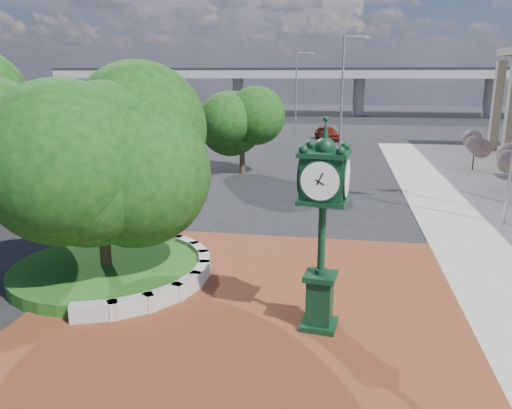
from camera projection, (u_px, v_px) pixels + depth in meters
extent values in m
plane|color=black|center=(256.00, 286.00, 15.67)|extent=(200.00, 200.00, 0.00)
cube|color=brown|center=(251.00, 299.00, 14.71)|extent=(12.00, 12.00, 0.04)
cube|color=#9E9B93|center=(94.00, 312.00, 13.37)|extent=(1.29, 0.76, 0.54)
cube|color=#9E9B93|center=(131.00, 307.00, 13.68)|extent=(1.20, 1.04, 0.54)
cube|color=#9E9B93|center=(164.00, 298.00, 14.24)|extent=(1.00, 1.22, 0.54)
cube|color=#9E9B93|center=(187.00, 286.00, 15.00)|extent=(0.71, 1.30, 0.54)
cube|color=#9E9B93|center=(201.00, 274.00, 15.90)|extent=(0.35, 1.25, 0.54)
cube|color=#9E9B93|center=(204.00, 263.00, 16.84)|extent=(0.71, 1.30, 0.54)
cube|color=#9E9B93|center=(199.00, 254.00, 17.74)|extent=(1.00, 1.22, 0.54)
cube|color=#9E9B93|center=(187.00, 246.00, 18.52)|extent=(1.20, 1.04, 0.54)
cube|color=#9E9B93|center=(169.00, 241.00, 19.11)|extent=(1.29, 0.76, 0.54)
cylinder|color=#1D4012|center=(107.00, 270.00, 16.43)|extent=(6.10, 6.10, 0.40)
cube|color=#9E9B93|center=(328.00, 74.00, 80.81)|extent=(90.00, 12.00, 1.20)
cube|color=black|center=(329.00, 69.00, 80.61)|extent=(90.00, 12.00, 0.40)
cylinder|color=#9E9B93|center=(126.00, 95.00, 87.37)|extent=(1.80, 1.80, 6.00)
cylinder|color=#9E9B93|center=(238.00, 96.00, 84.13)|extent=(1.80, 1.80, 6.00)
cylinder|color=#9E9B93|center=(359.00, 97.00, 80.88)|extent=(1.80, 1.80, 6.00)
cylinder|color=#9E9B93|center=(489.00, 98.00, 77.63)|extent=(1.80, 1.80, 6.00)
cylinder|color=#38281C|center=(105.00, 245.00, 16.21)|extent=(0.36, 0.36, 2.17)
sphere|color=#0E3611|center=(98.00, 164.00, 15.54)|extent=(5.20, 5.20, 5.20)
cylinder|color=#38281C|center=(242.00, 159.00, 33.25)|extent=(0.36, 0.36, 1.92)
sphere|color=#0E3611|center=(242.00, 125.00, 32.67)|extent=(4.40, 4.40, 4.40)
cube|color=black|center=(319.00, 325.00, 13.07)|extent=(1.02, 1.02, 0.18)
cube|color=black|center=(320.00, 300.00, 12.89)|extent=(0.70, 0.70, 1.25)
cube|color=black|center=(320.00, 276.00, 12.73)|extent=(0.90, 0.90, 0.14)
cylinder|color=black|center=(322.00, 238.00, 12.46)|extent=(0.19, 0.19, 1.94)
cube|color=black|center=(324.00, 177.00, 12.07)|extent=(1.15, 1.15, 1.03)
cylinder|color=white|center=(320.00, 181.00, 11.58)|extent=(0.91, 0.19, 0.91)
cylinder|color=white|center=(328.00, 173.00, 12.57)|extent=(0.91, 0.19, 0.91)
cylinder|color=white|center=(302.00, 175.00, 12.23)|extent=(0.19, 0.91, 0.91)
cylinder|color=white|center=(346.00, 178.00, 11.92)|extent=(0.19, 0.91, 0.91)
sphere|color=black|center=(325.00, 148.00, 11.89)|extent=(0.50, 0.50, 0.50)
cone|color=black|center=(326.00, 132.00, 11.80)|extent=(0.21, 0.21, 0.57)
imported|color=#62170E|center=(327.00, 133.00, 50.60)|extent=(3.04, 4.44, 1.40)
cylinder|color=slate|center=(342.00, 100.00, 37.81)|extent=(0.16, 0.16, 9.18)
cube|color=slate|center=(356.00, 36.00, 36.77)|extent=(1.80, 0.69, 0.12)
cube|color=slate|center=(367.00, 38.00, 36.90)|extent=(0.56, 0.39, 0.15)
cylinder|color=slate|center=(296.00, 94.00, 54.36)|extent=(0.16, 0.16, 8.73)
cube|color=slate|center=(305.00, 53.00, 53.44)|extent=(1.67, 0.79, 0.12)
cube|color=slate|center=(312.00, 54.00, 53.63)|extent=(0.54, 0.41, 0.15)
cylinder|color=#38281C|center=(509.00, 183.00, 27.80)|extent=(0.10, 0.10, 1.20)
sphere|color=#A1508C|center=(512.00, 165.00, 27.54)|extent=(1.20, 1.20, 1.20)
cylinder|color=#38281C|center=(473.00, 162.00, 34.43)|extent=(0.10, 0.10, 1.20)
sphere|color=#A1508C|center=(475.00, 148.00, 34.18)|extent=(1.20, 1.20, 1.20)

